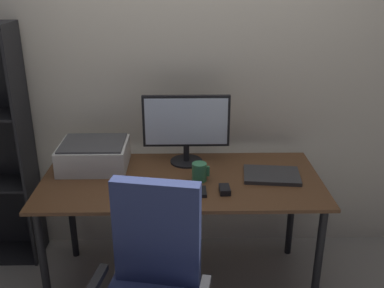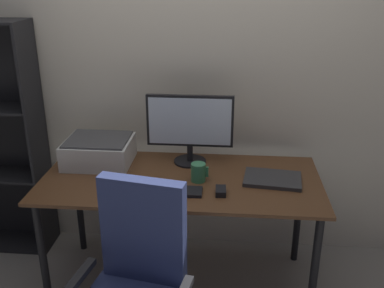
{
  "view_description": "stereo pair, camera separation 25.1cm",
  "coord_description": "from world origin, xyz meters",
  "px_view_note": "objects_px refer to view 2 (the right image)",
  "views": [
    {
      "loc": [
        0.02,
        -2.3,
        1.87
      ],
      "look_at": [
        0.06,
        0.03,
        0.94
      ],
      "focal_mm": 41.55,
      "sensor_mm": 36.0,
      "label": 1
    },
    {
      "loc": [
        0.27,
        -2.3,
        1.87
      ],
      "look_at": [
        0.06,
        0.03,
        0.94
      ],
      "focal_mm": 41.55,
      "sensor_mm": 36.0,
      "label": 2
    }
  ],
  "objects_px": {
    "keyboard": "(175,191)",
    "coffee_mug": "(198,172)",
    "printer": "(99,151)",
    "laptop": "(273,179)",
    "monitor": "(190,125)",
    "desk": "(181,190)",
    "mouse": "(221,191)"
  },
  "relations": [
    {
      "from": "coffee_mug",
      "to": "printer",
      "type": "distance_m",
      "value": 0.66
    },
    {
      "from": "keyboard",
      "to": "laptop",
      "type": "bearing_deg",
      "value": 19.38
    },
    {
      "from": "coffee_mug",
      "to": "printer",
      "type": "xyz_separation_m",
      "value": [
        -0.63,
        0.2,
        0.03
      ]
    },
    {
      "from": "mouse",
      "to": "laptop",
      "type": "distance_m",
      "value": 0.34
    },
    {
      "from": "mouse",
      "to": "laptop",
      "type": "xyz_separation_m",
      "value": [
        0.29,
        0.18,
        -0.01
      ]
    },
    {
      "from": "printer",
      "to": "keyboard",
      "type": "bearing_deg",
      "value": -34.26
    },
    {
      "from": "laptop",
      "to": "monitor",
      "type": "bearing_deg",
      "value": 162.74
    },
    {
      "from": "mouse",
      "to": "monitor",
      "type": "bearing_deg",
      "value": 114.88
    },
    {
      "from": "coffee_mug",
      "to": "printer",
      "type": "relative_size",
      "value": 0.27
    },
    {
      "from": "desk",
      "to": "coffee_mug",
      "type": "xyz_separation_m",
      "value": [
        0.1,
        -0.03,
        0.13
      ]
    },
    {
      "from": "keyboard",
      "to": "coffee_mug",
      "type": "height_order",
      "value": "coffee_mug"
    },
    {
      "from": "mouse",
      "to": "printer",
      "type": "distance_m",
      "value": 0.84
    },
    {
      "from": "keyboard",
      "to": "laptop",
      "type": "distance_m",
      "value": 0.57
    },
    {
      "from": "coffee_mug",
      "to": "mouse",
      "type": "bearing_deg",
      "value": -48.01
    },
    {
      "from": "mouse",
      "to": "printer",
      "type": "xyz_separation_m",
      "value": [
        -0.76,
        0.34,
        0.06
      ]
    },
    {
      "from": "desk",
      "to": "laptop",
      "type": "height_order",
      "value": "laptop"
    },
    {
      "from": "desk",
      "to": "laptop",
      "type": "relative_size",
      "value": 5.02
    },
    {
      "from": "desk",
      "to": "printer",
      "type": "bearing_deg",
      "value": 161.93
    },
    {
      "from": "desk",
      "to": "monitor",
      "type": "height_order",
      "value": "monitor"
    },
    {
      "from": "monitor",
      "to": "mouse",
      "type": "bearing_deg",
      "value": -63.17
    },
    {
      "from": "desk",
      "to": "mouse",
      "type": "bearing_deg",
      "value": -36.22
    },
    {
      "from": "coffee_mug",
      "to": "laptop",
      "type": "relative_size",
      "value": 0.33
    },
    {
      "from": "monitor",
      "to": "printer",
      "type": "bearing_deg",
      "value": -174.08
    },
    {
      "from": "monitor",
      "to": "laptop",
      "type": "bearing_deg",
      "value": -23.85
    },
    {
      "from": "desk",
      "to": "monitor",
      "type": "bearing_deg",
      "value": 82.17
    },
    {
      "from": "desk",
      "to": "printer",
      "type": "xyz_separation_m",
      "value": [
        -0.53,
        0.17,
        0.16
      ]
    },
    {
      "from": "mouse",
      "to": "laptop",
      "type": "bearing_deg",
      "value": 30.42
    },
    {
      "from": "monitor",
      "to": "keyboard",
      "type": "height_order",
      "value": "monitor"
    },
    {
      "from": "keyboard",
      "to": "coffee_mug",
      "type": "distance_m",
      "value": 0.2
    },
    {
      "from": "laptop",
      "to": "printer",
      "type": "distance_m",
      "value": 1.07
    },
    {
      "from": "coffee_mug",
      "to": "monitor",
      "type": "bearing_deg",
      "value": 105.69
    },
    {
      "from": "monitor",
      "to": "printer",
      "type": "relative_size",
      "value": 1.32
    }
  ]
}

